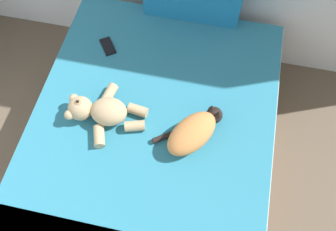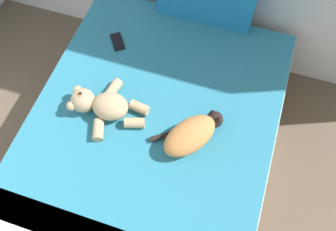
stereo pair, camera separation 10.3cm
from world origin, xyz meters
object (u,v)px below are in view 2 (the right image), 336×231
Objects in this scene: teddy_bear at (103,105)px; cell_phone at (117,42)px; bed at (153,139)px; cat at (192,134)px.

cell_phone is at bearing 103.11° from teddy_bear.
bed is 4.76× the size of cat.
bed is at bearing -49.73° from cell_phone.
cat reaches higher than cell_phone.
teddy_bear is 0.54m from cell_phone.
teddy_bear is at bearing 178.14° from cat.
cell_phone reaches higher than bed.
cat is at bearing -1.86° from teddy_bear.
teddy_bear is (-0.56, 0.02, -0.00)m from cat.
cat is at bearing -38.29° from cell_phone.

